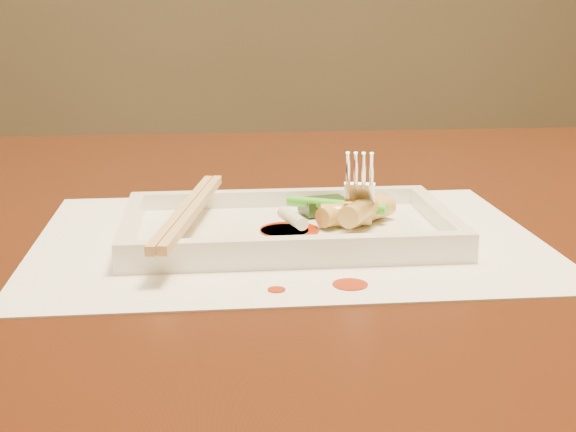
{
  "coord_description": "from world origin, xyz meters",
  "views": [
    {
      "loc": [
        -0.04,
        -0.71,
        0.94
      ],
      "look_at": [
        0.02,
        -0.1,
        0.77
      ],
      "focal_mm": 50.0,
      "sensor_mm": 36.0,
      "label": 1
    }
  ],
  "objects": [
    {
      "name": "scallion_white",
      "position": [
        0.03,
        -0.11,
        0.77
      ],
      "size": [
        0.02,
        0.04,
        0.01
      ],
      "primitive_type": "cylinder",
      "rotation": [
        1.57,
        0.0,
        0.29
      ],
      "color": "#EAEACC",
      "rests_on": "plate_base"
    },
    {
      "name": "sauce_blob_1",
      "position": [
        0.02,
        -0.11,
        0.76
      ],
      "size": [
        0.04,
        0.04,
        0.0
      ],
      "primitive_type": "cylinder",
      "color": "#9B1E04",
      "rests_on": "plate_base"
    },
    {
      "name": "rice_cake_3",
      "position": [
        0.07,
        -0.1,
        0.77
      ],
      "size": [
        0.04,
        0.02,
        0.02
      ],
      "primitive_type": "cylinder",
      "rotation": [
        1.57,
        0.0,
        1.57
      ],
      "color": "#E3C36A",
      "rests_on": "plate_base"
    },
    {
      "name": "scallion_green",
      "position": [
        0.07,
        -0.08,
        0.77
      ],
      "size": [
        0.08,
        0.05,
        0.01
      ],
      "primitive_type": "cylinder",
      "rotation": [
        1.57,
        0.0,
        1.1
      ],
      "color": "green",
      "rests_on": "plate_base"
    },
    {
      "name": "placemat",
      "position": [
        0.02,
        -0.1,
        0.75
      ],
      "size": [
        0.4,
        0.3,
        0.0
      ],
      "primitive_type": "cube",
      "color": "white",
      "rests_on": "table"
    },
    {
      "name": "rice_cake_4",
      "position": [
        0.07,
        -0.09,
        0.77
      ],
      "size": [
        0.04,
        0.04,
        0.02
      ],
      "primitive_type": "cylinder",
      "rotation": [
        1.57,
        0.0,
        2.2
      ],
      "color": "#E3C36A",
      "rests_on": "plate_base"
    },
    {
      "name": "rice_cake_0",
      "position": [
        0.09,
        -0.09,
        0.77
      ],
      "size": [
        0.04,
        0.04,
        0.02
      ],
      "primitive_type": "cylinder",
      "rotation": [
        1.57,
        0.0,
        2.21
      ],
      "color": "#E3C36A",
      "rests_on": "plate_base"
    },
    {
      "name": "plate_rim_near",
      "position": [
        0.02,
        -0.17,
        0.77
      ],
      "size": [
        0.26,
        0.01,
        0.01
      ],
      "primitive_type": "cube",
      "color": "white",
      "rests_on": "plate_base"
    },
    {
      "name": "veg_piece",
      "position": [
        0.06,
        -0.06,
        0.77
      ],
      "size": [
        0.04,
        0.04,
        0.01
      ],
      "primitive_type": "cube",
      "rotation": [
        0.0,
        0.0,
        0.24
      ],
      "color": "black",
      "rests_on": "plate_base"
    },
    {
      "name": "table",
      "position": [
        0.0,
        0.0,
        0.65
      ],
      "size": [
        1.4,
        0.9,
        0.75
      ],
      "color": "black",
      "rests_on": "ground"
    },
    {
      "name": "rice_cake_2",
      "position": [
        0.08,
        -0.11,
        0.78
      ],
      "size": [
        0.04,
        0.05,
        0.02
      ],
      "primitive_type": "cylinder",
      "rotation": [
        1.57,
        0.0,
        2.58
      ],
      "color": "#E3C36A",
      "rests_on": "plate_base"
    },
    {
      "name": "rice_cake_1",
      "position": [
        0.09,
        -0.08,
        0.77
      ],
      "size": [
        0.04,
        0.05,
        0.02
      ],
      "primitive_type": "cylinder",
      "rotation": [
        1.57,
        0.0,
        2.43
      ],
      "color": "#E3C36A",
      "rests_on": "plate_base"
    },
    {
      "name": "plate_base",
      "position": [
        0.02,
        -0.1,
        0.76
      ],
      "size": [
        0.26,
        0.16,
        0.01
      ],
      "primitive_type": "cube",
      "color": "white",
      "rests_on": "placemat"
    },
    {
      "name": "chopstick_a",
      "position": [
        -0.06,
        -0.1,
        0.78
      ],
      "size": [
        0.05,
        0.22,
        0.01
      ],
      "primitive_type": "cube",
      "rotation": [
        0.0,
        0.0,
        -0.18
      ],
      "color": "tan",
      "rests_on": "plate_rim_near"
    },
    {
      "name": "sauce_splatter_a",
      "position": [
        0.05,
        -0.21,
        0.75
      ],
      "size": [
        0.02,
        0.02,
        0.0
      ],
      "primitive_type": "cylinder",
      "color": "#9B1E04",
      "rests_on": "placemat"
    },
    {
      "name": "sauce_blob_0",
      "position": [
        0.02,
        -0.1,
        0.76
      ],
      "size": [
        0.05,
        0.05,
        0.0
      ],
      "primitive_type": "cylinder",
      "color": "#9B1E04",
      "rests_on": "plate_base"
    },
    {
      "name": "sauce_splatter_b",
      "position": [
        0.0,
        -0.22,
        0.75
      ],
      "size": [
        0.01,
        0.01,
        0.0
      ],
      "primitive_type": "cylinder",
      "color": "#9B1E04",
      "rests_on": "placemat"
    },
    {
      "name": "plate_rim_far",
      "position": [
        0.02,
        -0.02,
        0.77
      ],
      "size": [
        0.26,
        0.01,
        0.01
      ],
      "primitive_type": "cube",
      "color": "white",
      "rests_on": "plate_base"
    },
    {
      "name": "fork",
      "position": [
        0.09,
        -0.08,
        0.83
      ],
      "size": [
        0.09,
        0.1,
        0.14
      ],
      "primitive_type": null,
      "color": "silver",
      "rests_on": "plate_base"
    },
    {
      "name": "plate_rim_left",
      "position": [
        -0.1,
        -0.1,
        0.77
      ],
      "size": [
        0.01,
        0.14,
        0.01
      ],
      "primitive_type": "cube",
      "color": "white",
      "rests_on": "plate_base"
    },
    {
      "name": "chopstick_b",
      "position": [
        -0.05,
        -0.1,
        0.78
      ],
      "size": [
        0.05,
        0.22,
        0.01
      ],
      "primitive_type": "cube",
      "rotation": [
        0.0,
        0.0,
        -0.18
      ],
      "color": "tan",
      "rests_on": "plate_rim_near"
    },
    {
      "name": "plate_rim_right",
      "position": [
        0.15,
        -0.1,
        0.77
      ],
      "size": [
        0.01,
        0.14,
        0.01
      ],
      "primitive_type": "cube",
      "color": "white",
      "rests_on": "plate_base"
    }
  ]
}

